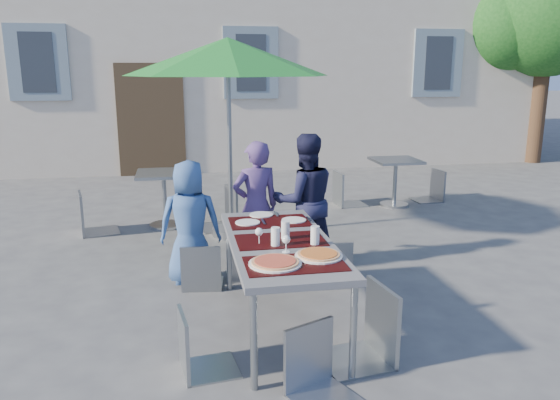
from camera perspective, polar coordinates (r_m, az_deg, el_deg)
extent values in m
plane|color=#424244|center=(4.45, 10.59, -14.70)|extent=(90.00, 90.00, 0.00)
cube|color=#C0AF9A|center=(15.27, -5.23, 18.81)|extent=(13.00, 8.00, 7.00)
cube|color=#3A2B1C|center=(11.16, -13.32, 8.12)|extent=(1.30, 0.06, 2.20)
cube|color=slate|center=(11.39, -23.99, 12.99)|extent=(1.10, 0.06, 1.40)
cube|color=#262B33|center=(11.37, -24.01, 12.99)|extent=(0.60, 0.04, 1.10)
cube|color=slate|center=(11.20, -3.06, 14.11)|extent=(1.10, 0.06, 1.40)
cube|color=#262B33|center=(11.18, -3.04, 14.11)|extent=(0.60, 0.04, 1.10)
cube|color=slate|center=(12.39, 16.17, 13.56)|extent=(1.10, 0.06, 1.40)
cube|color=#262B33|center=(12.37, 16.21, 13.56)|extent=(0.60, 0.04, 1.10)
cylinder|color=#412B1C|center=(13.72, 25.40, 9.40)|extent=(0.36, 0.36, 2.80)
sphere|color=#124414|center=(13.75, 26.23, 17.29)|extent=(2.80, 2.80, 2.80)
sphere|color=#124414|center=(13.53, 22.48, 16.44)|extent=(2.00, 2.00, 2.00)
cube|color=#45454A|center=(4.38, 0.05, -4.57)|extent=(0.80, 1.85, 0.05)
cylinder|color=gray|center=(3.69, -2.76, -14.55)|extent=(0.05, 0.05, 0.70)
cylinder|color=gray|center=(3.83, 7.66, -13.56)|extent=(0.05, 0.05, 0.70)
cylinder|color=gray|center=(5.27, -5.35, -5.76)|extent=(0.05, 0.05, 0.70)
cylinder|color=gray|center=(5.37, 1.92, -5.34)|extent=(0.05, 0.05, 0.70)
cube|color=black|center=(3.86, 1.56, -6.67)|extent=(0.70, 0.42, 0.01)
cube|color=black|center=(4.37, 0.05, -4.22)|extent=(0.70, 0.42, 0.01)
cube|color=black|center=(4.89, -1.14, -2.28)|extent=(0.70, 0.42, 0.01)
cylinder|color=white|center=(3.84, -0.51, -6.65)|extent=(0.38, 0.38, 0.01)
cylinder|color=tan|center=(3.84, -0.51, -6.48)|extent=(0.34, 0.34, 0.01)
cylinder|color=#9A240E|center=(3.83, -0.51, -6.37)|extent=(0.29, 0.29, 0.01)
cylinder|color=white|center=(4.00, 4.06, -5.84)|extent=(0.35, 0.35, 0.01)
cylinder|color=tan|center=(4.00, 4.06, -5.67)|extent=(0.31, 0.31, 0.01)
cylinder|color=#9E280A|center=(4.00, 4.07, -5.56)|extent=(0.27, 0.27, 0.01)
cylinder|color=silver|center=(4.22, -0.48, -3.87)|extent=(0.07, 0.07, 0.15)
cylinder|color=silver|center=(4.39, 0.57, -3.17)|extent=(0.07, 0.07, 0.15)
cylinder|color=silver|center=(4.26, 3.68, -3.73)|extent=(0.07, 0.07, 0.15)
cylinder|color=silver|center=(4.29, -2.19, -4.59)|extent=(0.06, 0.06, 0.00)
cylinder|color=silver|center=(4.28, -2.19, -4.11)|extent=(0.01, 0.01, 0.08)
sphere|color=silver|center=(4.26, -2.20, -3.34)|extent=(0.06, 0.06, 0.06)
cylinder|color=silver|center=(4.11, 0.64, -5.44)|extent=(0.06, 0.06, 0.00)
cylinder|color=silver|center=(4.09, 0.64, -4.93)|extent=(0.01, 0.01, 0.08)
sphere|color=silver|center=(4.08, 0.64, -4.13)|extent=(0.06, 0.06, 0.06)
cylinder|color=white|center=(4.85, -3.41, -2.34)|extent=(0.22, 0.22, 0.01)
cube|color=#AFB2B7|center=(4.87, -1.77, -2.29)|extent=(0.02, 0.18, 0.00)
cylinder|color=white|center=(4.92, 1.45, -2.10)|extent=(0.22, 0.22, 0.01)
cube|color=#AFB2B7|center=(4.95, 3.04, -2.04)|extent=(0.02, 0.18, 0.00)
cylinder|color=white|center=(5.10, -1.98, -1.54)|extent=(0.22, 0.22, 0.01)
cube|color=#AFB2B7|center=(5.12, -0.43, -1.48)|extent=(0.02, 0.18, 0.00)
imported|color=#34558F|center=(5.42, -9.38, -2.35)|extent=(0.63, 0.43, 1.24)
imported|color=#4C356E|center=(5.70, -2.52, -0.68)|extent=(0.56, 0.42, 1.38)
imported|color=#191A37|center=(5.81, 2.60, -0.10)|extent=(0.72, 0.44, 1.44)
cube|color=gray|center=(5.40, -8.17, -4.71)|extent=(0.43, 0.43, 0.03)
cube|color=gray|center=(5.16, -8.42, -2.95)|extent=(0.38, 0.08, 0.46)
cylinder|color=gray|center=(5.61, -6.28, -6.21)|extent=(0.02, 0.02, 0.40)
cylinder|color=gray|center=(5.63, -9.63, -6.22)|extent=(0.02, 0.02, 0.40)
cylinder|color=gray|center=(5.30, -6.46, -7.41)|extent=(0.02, 0.02, 0.40)
cylinder|color=gray|center=(5.33, -10.01, -7.41)|extent=(0.02, 0.02, 0.40)
cube|color=#90949B|center=(5.60, -3.59, -3.91)|extent=(0.41, 0.41, 0.03)
cube|color=#90949B|center=(5.36, -3.23, -2.15)|extent=(0.38, 0.06, 0.46)
cylinder|color=#90949B|center=(5.85, -2.32, -5.28)|extent=(0.02, 0.02, 0.40)
cylinder|color=#90949B|center=(5.79, -5.50, -5.54)|extent=(0.02, 0.02, 0.40)
cylinder|color=#90949B|center=(5.55, -1.54, -6.33)|extent=(0.02, 0.02, 0.40)
cylinder|color=#90949B|center=(5.49, -4.89, -6.63)|extent=(0.02, 0.02, 0.40)
cube|color=gray|center=(5.42, 5.08, -4.38)|extent=(0.41, 0.41, 0.03)
cube|color=gray|center=(5.17, 5.61, -2.52)|extent=(0.40, 0.04, 0.47)
cylinder|color=gray|center=(5.68, 6.31, -5.85)|extent=(0.02, 0.02, 0.42)
cylinder|color=gray|center=(5.61, 2.93, -6.05)|extent=(0.02, 0.02, 0.42)
cylinder|color=gray|center=(5.37, 7.22, -7.04)|extent=(0.02, 0.02, 0.42)
cylinder|color=gray|center=(5.30, 3.65, -7.27)|extent=(0.02, 0.02, 0.42)
cube|color=#93999E|center=(3.91, -7.46, -12.04)|extent=(0.43, 0.43, 0.03)
cube|color=#93999E|center=(3.80, -10.28, -9.26)|extent=(0.08, 0.38, 0.45)
cylinder|color=#93999E|center=(3.90, -4.47, -15.52)|extent=(0.02, 0.02, 0.40)
cylinder|color=#93999E|center=(4.18, -5.56, -13.43)|extent=(0.02, 0.02, 0.40)
cylinder|color=#93999E|center=(3.84, -9.36, -16.10)|extent=(0.02, 0.02, 0.40)
cylinder|color=#93999E|center=(4.13, -10.09, -13.93)|extent=(0.02, 0.02, 0.40)
cube|color=#8F969A|center=(3.98, 7.91, -10.07)|extent=(0.53, 0.53, 0.03)
cube|color=#8F969A|center=(3.98, 10.93, -5.89)|extent=(0.10, 0.47, 0.56)
cylinder|color=#8F969A|center=(4.18, 4.00, -12.67)|extent=(0.02, 0.02, 0.49)
cylinder|color=#8F969A|center=(3.85, 6.39, -15.13)|extent=(0.02, 0.02, 0.49)
cylinder|color=#8F969A|center=(4.33, 9.01, -11.79)|extent=(0.02, 0.02, 0.49)
cylinder|color=#8F969A|center=(4.02, 11.74, -14.03)|extent=(0.02, 0.02, 0.49)
cube|color=gray|center=(3.55, 4.95, -14.50)|extent=(0.52, 0.52, 0.03)
cube|color=gray|center=(3.58, 3.10, -10.08)|extent=(0.37, 0.19, 0.47)
cylinder|color=gray|center=(3.46, 4.46, -19.47)|extent=(0.02, 0.02, 0.41)
cylinder|color=gray|center=(3.65, 8.77, -17.68)|extent=(0.02, 0.02, 0.41)
cylinder|color=gray|center=(3.69, 1.03, -17.18)|extent=(0.02, 0.02, 0.41)
cylinder|color=gray|center=(3.86, 5.24, -15.67)|extent=(0.02, 0.02, 0.41)
cylinder|color=#AFB2B7|center=(7.05, -5.08, -3.30)|extent=(0.50, 0.50, 0.10)
cylinder|color=gray|center=(6.82, -5.27, 5.50)|extent=(0.06, 0.06, 2.28)
cone|color=#197225|center=(6.75, -5.48, 14.70)|extent=(2.48, 2.48, 0.45)
cylinder|color=#AFB2B7|center=(7.57, -11.82, -2.59)|extent=(0.44, 0.44, 0.04)
cylinder|color=gray|center=(7.49, -11.94, -0.15)|extent=(0.06, 0.06, 0.70)
cube|color=gray|center=(7.41, -12.09, 2.72)|extent=(0.70, 0.70, 0.04)
cube|color=gray|center=(7.43, -18.49, 0.41)|extent=(0.54, 0.54, 0.03)
cube|color=gray|center=(7.37, -20.33, 2.32)|extent=(0.12, 0.45, 0.54)
cylinder|color=gray|center=(7.31, -16.71, -1.68)|extent=(0.02, 0.02, 0.48)
cylinder|color=gray|center=(7.69, -17.01, -0.97)|extent=(0.02, 0.02, 0.48)
cylinder|color=gray|center=(7.29, -19.76, -1.96)|extent=(0.02, 0.02, 0.48)
cylinder|color=gray|center=(7.67, -19.91, -1.23)|extent=(0.02, 0.02, 0.48)
cube|color=gray|center=(7.28, -6.76, 0.79)|extent=(0.55, 0.55, 0.03)
cube|color=gray|center=(7.30, -5.18, 3.03)|extent=(0.14, 0.45, 0.54)
cylinder|color=gray|center=(7.47, -8.59, -0.92)|extent=(0.02, 0.02, 0.48)
cylinder|color=gray|center=(7.11, -7.72, -1.65)|extent=(0.02, 0.02, 0.48)
cylinder|color=gray|center=(7.58, -5.74, -0.62)|extent=(0.02, 0.02, 0.48)
cylinder|color=gray|center=(7.22, -4.75, -1.32)|extent=(0.02, 0.02, 0.48)
cylinder|color=#AFB2B7|center=(8.71, 11.81, -0.47)|extent=(0.44, 0.44, 0.04)
cylinder|color=gray|center=(8.64, 11.91, 1.62)|extent=(0.06, 0.06, 0.69)
cube|color=gray|center=(8.57, 12.03, 4.06)|extent=(0.69, 0.69, 0.04)
cube|color=#8E9598|center=(8.58, 7.46, 2.60)|extent=(0.47, 0.47, 0.03)
cube|color=#8E9598|center=(8.46, 6.17, 4.30)|extent=(0.06, 0.44, 0.53)
cylinder|color=#8E9598|center=(8.53, 9.06, 0.81)|extent=(0.02, 0.02, 0.46)
cylinder|color=#8E9598|center=(8.87, 8.11, 1.34)|extent=(0.02, 0.02, 0.46)
cylinder|color=#8E9598|center=(8.39, 6.66, 0.68)|extent=(0.02, 0.02, 0.46)
cylinder|color=#8E9598|center=(8.73, 5.80, 1.22)|extent=(0.02, 0.02, 0.46)
cube|color=gray|center=(9.09, 15.16, 2.70)|extent=(0.45, 0.45, 0.03)
cube|color=gray|center=(9.15, 16.35, 4.29)|extent=(0.06, 0.42, 0.50)
cylinder|color=gray|center=(9.20, 13.54, 1.46)|extent=(0.02, 0.02, 0.44)
cylinder|color=gray|center=(8.89, 14.64, 0.99)|extent=(0.02, 0.02, 0.44)
cylinder|color=gray|center=(9.38, 15.48, 1.57)|extent=(0.02, 0.02, 0.44)
cylinder|color=gray|center=(9.07, 16.62, 1.10)|extent=(0.02, 0.02, 0.44)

